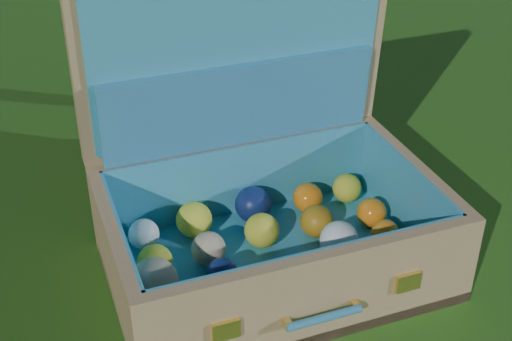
% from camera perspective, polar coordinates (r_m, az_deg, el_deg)
% --- Properties ---
extents(ground, '(60.00, 60.00, 0.00)m').
position_cam_1_polar(ground, '(1.41, -3.45, -11.96)').
color(ground, '#215114').
rests_on(ground, ground).
extents(suitcase, '(0.70, 0.54, 0.65)m').
position_cam_1_polar(suitcase, '(1.47, 0.22, -0.96)').
color(suitcase, tan).
rests_on(suitcase, ground).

